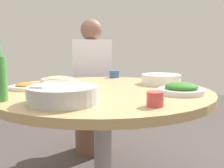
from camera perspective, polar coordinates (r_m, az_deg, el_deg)
name	(u,v)px	position (r m, az deg, el deg)	size (l,w,h in m)	color
round_dining_table	(103,103)	(1.51, -2.05, -4.08)	(1.23, 1.23, 0.73)	#99999E
rice_bowl	(63,94)	(1.15, -10.68, -2.25)	(0.31, 0.31, 0.08)	#B2B5BA
soup_bowl	(161,79)	(1.74, 10.62, 0.99)	(0.25, 0.25, 0.06)	white
dish_tofu_braise	(28,86)	(1.59, -17.78, -0.45)	(0.20, 0.20, 0.04)	white
dish_noodles	(58,79)	(1.85, -11.76, 1.01)	(0.22, 0.22, 0.04)	silver
dish_greens	(181,89)	(1.41, 14.87, -1.07)	(0.24, 0.24, 0.06)	silver
tea_cup_near	(155,99)	(1.09, 9.39, -3.26)	(0.07, 0.07, 0.06)	#C74446
tea_cup_far	(114,74)	(2.05, 0.53, 2.17)	(0.08, 0.08, 0.05)	#345D9D
stool_for_diner_left	(92,127)	(2.48, -4.30, -9.36)	(0.32, 0.32, 0.45)	brown
diner_left	(92,69)	(2.37, -4.44, 3.29)	(0.42, 0.41, 0.76)	#2D333D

